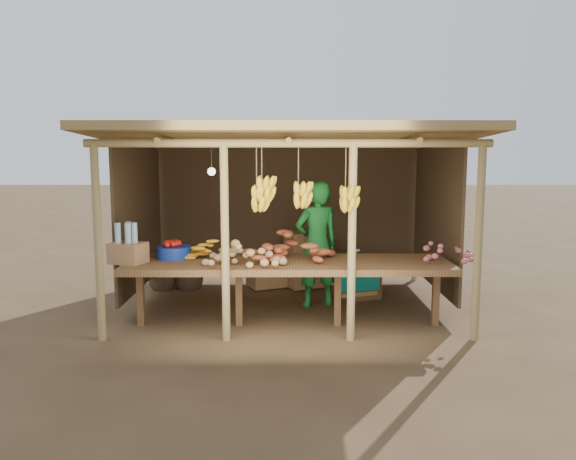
{
  "coord_description": "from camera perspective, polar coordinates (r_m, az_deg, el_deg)",
  "views": [
    {
      "loc": [
        -0.03,
        -7.61,
        2.09
      ],
      "look_at": [
        0.0,
        0.0,
        1.05
      ],
      "focal_mm": 35.0,
      "sensor_mm": 36.0,
      "label": 1
    }
  ],
  "objects": [
    {
      "name": "tomato_basin",
      "position": [
        7.11,
        -11.53,
        -2.09
      ],
      "size": [
        0.43,
        0.43,
        0.22
      ],
      "rotation": [
        0.0,
        0.0,
        -0.15
      ],
      "color": "navy",
      "rests_on": "counter"
    },
    {
      "name": "banana_pile",
      "position": [
        7.03,
        -7.6,
        -1.43
      ],
      "size": [
        0.6,
        0.36,
        0.35
      ],
      "primitive_type": null,
      "rotation": [
        0.0,
        0.0,
        0.01
      ],
      "color": "gold",
      "rests_on": "counter"
    },
    {
      "name": "sweet_potato_heap",
      "position": [
        6.8,
        0.15,
        -1.61
      ],
      "size": [
        1.22,
        0.95,
        0.36
      ],
      "primitive_type": null,
      "rotation": [
        0.0,
        0.0,
        0.32
      ],
      "color": "#A24B29",
      "rests_on": "counter"
    },
    {
      "name": "carton_stack",
      "position": [
        8.78,
        0.39,
        -3.44
      ],
      "size": [
        1.25,
        0.59,
        0.86
      ],
      "color": "#996B44",
      "rests_on": "ground"
    },
    {
      "name": "vendor",
      "position": [
        7.69,
        2.95,
        -1.43
      ],
      "size": [
        0.73,
        0.61,
        1.72
      ],
      "primitive_type": "imported",
      "rotation": [
        0.0,
        0.0,
        3.5
      ],
      "color": "#1A782C",
      "rests_on": "ground"
    },
    {
      "name": "potato_heap",
      "position": [
        6.54,
        -4.37,
        -2.0
      ],
      "size": [
        1.0,
        0.73,
        0.36
      ],
      "primitive_type": null,
      "rotation": [
        0.0,
        0.0,
        -0.21
      ],
      "color": "tan",
      "rests_on": "counter"
    },
    {
      "name": "bottle_box",
      "position": [
        6.9,
        -15.96,
        -1.72
      ],
      "size": [
        0.47,
        0.41,
        0.49
      ],
      "color": "#996B44",
      "rests_on": "counter"
    },
    {
      "name": "burlap_sacks",
      "position": [
        8.87,
        -11.35,
        -4.25
      ],
      "size": [
        0.86,
        0.45,
        0.61
      ],
      "color": "#483521",
      "rests_on": "ground"
    },
    {
      "name": "counter",
      "position": [
        6.79,
        0.03,
        -3.69
      ],
      "size": [
        3.9,
        1.05,
        0.8
      ],
      "color": "brown",
      "rests_on": "ground"
    },
    {
      "name": "tarp_crate",
      "position": [
        8.28,
        7.08,
        -4.76
      ],
      "size": [
        0.75,
        0.7,
        0.73
      ],
      "color": "brown",
      "rests_on": "ground"
    },
    {
      "name": "stall_structure",
      "position": [
        7.64,
        0.09,
        6.51
      ],
      "size": [
        4.7,
        3.5,
        2.43
      ],
      "color": "#A08852",
      "rests_on": "ground"
    },
    {
      "name": "ground",
      "position": [
        7.89,
        0.0,
        -7.58
      ],
      "size": [
        60.0,
        60.0,
        0.0
      ],
      "primitive_type": "plane",
      "color": "brown",
      "rests_on": "ground"
    },
    {
      "name": "onion_heap",
      "position": [
        6.88,
        16.07,
        -1.83
      ],
      "size": [
        0.79,
        0.49,
        0.35
      ],
      "primitive_type": null,
      "rotation": [
        0.0,
        0.0,
        0.04
      ],
      "color": "#B5585E",
      "rests_on": "counter"
    }
  ]
}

